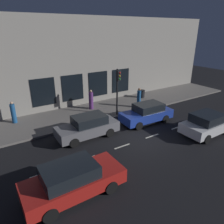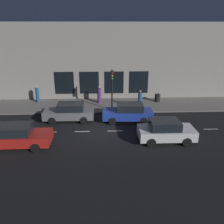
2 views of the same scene
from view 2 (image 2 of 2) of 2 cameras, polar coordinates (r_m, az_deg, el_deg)
ground_plane at (r=18.67m, az=-2.36°, el=-4.69°), size 60.00×60.00×0.00m
sidewalk at (r=24.45m, az=-2.44°, el=1.65°), size 4.50×32.00×0.15m
building_facade at (r=26.00m, az=-2.59°, el=11.96°), size 0.65×32.00×8.27m
lane_centre_line at (r=18.69m, az=0.72°, el=-4.63°), size 0.12×27.20×0.01m
traffic_light at (r=21.86m, az=0.01°, el=7.04°), size 0.49×0.32×3.97m
parked_car_0 at (r=17.35m, az=-22.32°, el=-5.44°), size 1.99×4.59×1.58m
parked_car_1 at (r=20.39m, az=3.96°, el=-0.11°), size 1.97×4.39×1.58m
parked_car_2 at (r=20.76m, az=-10.34°, el=-0.02°), size 1.82×4.33×1.58m
parked_car_3 at (r=17.30m, az=12.98°, el=-4.45°), size 2.02×4.01×1.58m
pedestrian_0 at (r=24.81m, az=-3.13°, el=4.12°), size 0.45×0.45×1.82m
pedestrian_1 at (r=26.22m, az=-17.71°, el=4.01°), size 0.49×0.49×1.76m
pedestrian_2 at (r=23.12m, az=6.79°, el=2.89°), size 0.45×0.45×1.88m
trash_bin at (r=25.78m, az=11.01°, el=3.41°), size 0.63×0.63×0.82m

